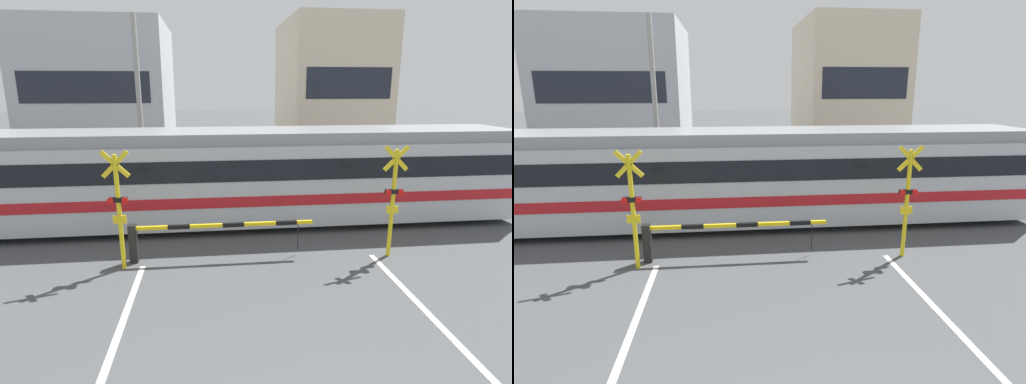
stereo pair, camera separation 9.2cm
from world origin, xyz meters
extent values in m
cube|color=#5B564C|center=(0.00, 10.23, 0.04)|extent=(50.00, 0.10, 0.08)
cube|color=#5B564C|center=(0.00, 11.67, 0.04)|extent=(50.00, 0.10, 0.08)
cube|color=#B7BCC1|center=(-2.03, 10.95, 1.49)|extent=(21.90, 2.86, 2.53)
cube|color=gray|center=(-2.03, 10.95, 2.93)|extent=(21.68, 2.52, 0.36)
cube|color=red|center=(-2.03, 10.95, 1.11)|extent=(21.92, 2.92, 0.32)
cube|color=black|center=(-2.03, 10.95, 2.06)|extent=(21.02, 2.91, 0.64)
cylinder|color=black|center=(4.76, 10.23, 0.38)|extent=(0.76, 0.12, 0.76)
cylinder|color=black|center=(4.76, 11.67, 0.38)|extent=(0.76, 0.12, 0.76)
cube|color=black|center=(-3.30, 8.01, 0.51)|extent=(0.20, 0.20, 1.03)
cube|color=yellow|center=(-0.93, 8.01, 0.93)|extent=(4.74, 0.09, 0.09)
cube|color=black|center=(-2.12, 8.01, 0.93)|extent=(0.57, 0.10, 0.10)
cube|color=black|center=(-0.70, 8.01, 0.93)|extent=(0.57, 0.10, 0.10)
cube|color=black|center=(0.73, 8.01, 0.93)|extent=(0.57, 0.10, 0.10)
cylinder|color=black|center=(1.06, 8.01, 0.51)|extent=(0.02, 0.02, 0.74)
cube|color=black|center=(3.30, 13.77, 0.51)|extent=(0.20, 0.20, 1.03)
cube|color=yellow|center=(0.93, 13.77, 0.93)|extent=(4.74, 0.09, 0.09)
cube|color=black|center=(2.12, 13.77, 0.93)|extent=(0.57, 0.10, 0.10)
cube|color=black|center=(0.70, 13.77, 0.93)|extent=(0.57, 0.10, 0.10)
cube|color=black|center=(-0.73, 13.77, 0.93)|extent=(0.57, 0.10, 0.10)
cylinder|color=black|center=(-1.06, 13.77, 0.51)|extent=(0.02, 0.02, 0.74)
cylinder|color=yellow|center=(-3.50, 7.66, 1.46)|extent=(0.11, 0.11, 2.92)
cube|color=yellow|center=(-3.50, 7.66, 2.68)|extent=(0.68, 0.04, 0.68)
cube|color=yellow|center=(-3.50, 7.66, 2.68)|extent=(0.68, 0.04, 0.68)
cube|color=black|center=(-3.50, 7.66, 1.81)|extent=(0.44, 0.12, 0.12)
cylinder|color=red|center=(-3.67, 7.59, 1.81)|extent=(0.15, 0.03, 0.15)
cylinder|color=red|center=(-3.33, 7.59, 1.81)|extent=(0.15, 0.03, 0.15)
cube|color=yellow|center=(-3.50, 7.64, 1.31)|extent=(0.32, 0.03, 0.20)
cylinder|color=yellow|center=(3.50, 7.66, 1.46)|extent=(0.11, 0.11, 2.92)
cube|color=yellow|center=(3.50, 7.66, 2.68)|extent=(0.68, 0.04, 0.68)
cube|color=yellow|center=(3.50, 7.66, 2.68)|extent=(0.68, 0.04, 0.68)
cube|color=black|center=(3.50, 7.66, 1.81)|extent=(0.44, 0.12, 0.12)
cylinder|color=red|center=(3.33, 7.59, 1.81)|extent=(0.15, 0.03, 0.15)
cylinder|color=red|center=(3.67, 7.59, 1.81)|extent=(0.15, 0.03, 0.15)
cube|color=yellow|center=(3.50, 7.64, 1.31)|extent=(0.32, 0.03, 0.20)
cylinder|color=brown|center=(0.01, 17.66, 0.41)|extent=(0.13, 0.13, 0.81)
cylinder|color=brown|center=(0.15, 17.66, 0.41)|extent=(0.13, 0.13, 0.81)
cube|color=navy|center=(0.08, 17.66, 1.13)|extent=(0.38, 0.22, 0.64)
sphere|color=tan|center=(0.08, 17.66, 1.57)|extent=(0.22, 0.22, 0.22)
cube|color=#B2B7BC|center=(-7.59, 24.07, 4.05)|extent=(7.88, 7.68, 8.11)
cube|color=#1E232D|center=(-7.59, 20.22, 4.46)|extent=(6.62, 0.03, 1.62)
cube|color=beige|center=(6.55, 24.07, 4.26)|extent=(5.80, 7.68, 8.52)
cube|color=#1E232D|center=(6.55, 20.22, 4.68)|extent=(4.88, 0.03, 1.70)
cylinder|color=gray|center=(-4.25, 16.27, 3.71)|extent=(0.22, 0.22, 7.43)
camera|label=1|loc=(-1.26, -1.96, 4.44)|focal=28.00mm
camera|label=2|loc=(-1.17, -1.97, 4.44)|focal=28.00mm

